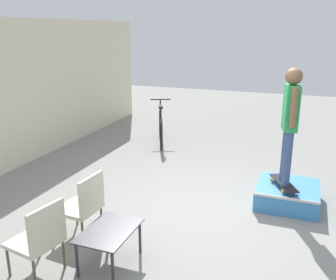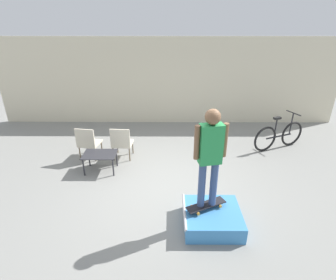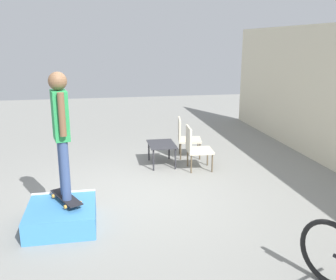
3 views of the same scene
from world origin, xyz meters
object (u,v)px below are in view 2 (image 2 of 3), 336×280
at_px(skateboard_on_ramp, 206,205).
at_px(coffee_table, 100,156).
at_px(skate_ramp_box, 212,218).
at_px(bicycle, 279,136).
at_px(patio_chair_right, 122,142).
at_px(person_skater, 210,152).
at_px(patio_chair_left, 88,142).

height_order(skateboard_on_ramp, coffee_table, coffee_table).
distance_m(skate_ramp_box, bicycle, 4.04).
distance_m(skate_ramp_box, coffee_table, 3.17).
relative_size(coffee_table, bicycle, 0.50).
xyz_separation_m(skate_ramp_box, patio_chair_right, (-2.07, 2.56, 0.35)).
relative_size(person_skater, patio_chair_right, 1.98).
xyz_separation_m(skate_ramp_box, person_skater, (-0.11, 0.07, 1.34)).
distance_m(person_skater, patio_chair_right, 3.32).
height_order(skate_ramp_box, coffee_table, coffee_table).
bearing_deg(bicycle, patio_chair_left, 164.11).
bearing_deg(patio_chair_right, skate_ramp_box, 132.85).
distance_m(skateboard_on_ramp, bicycle, 4.04).
distance_m(skateboard_on_ramp, person_skater, 1.10).
distance_m(skate_ramp_box, patio_chair_right, 3.31).
height_order(skate_ramp_box, skateboard_on_ramp, skateboard_on_ramp).
height_order(coffee_table, patio_chair_left, patio_chair_left).
bearing_deg(patio_chair_right, person_skater, 132.08).
relative_size(patio_chair_right, bicycle, 0.56).
distance_m(coffee_table, patio_chair_left, 0.80).
height_order(person_skater, coffee_table, person_skater).
height_order(skate_ramp_box, person_skater, person_skater).
bearing_deg(bicycle, coffee_table, 171.96).
height_order(skate_ramp_box, patio_chair_right, patio_chair_right).
xyz_separation_m(skateboard_on_ramp, patio_chair_left, (-2.87, 2.49, 0.11)).
xyz_separation_m(skate_ramp_box, skateboard_on_ramp, (-0.11, 0.07, 0.24)).
bearing_deg(skate_ramp_box, coffee_table, 142.70).
xyz_separation_m(person_skater, bicycle, (2.52, 3.15, -1.09)).
bearing_deg(patio_chair_right, skateboard_on_ramp, 132.08).
xyz_separation_m(skateboard_on_ramp, bicycle, (2.52, 3.15, 0.01)).
distance_m(coffee_table, bicycle, 5.10).
bearing_deg(patio_chair_left, patio_chair_right, -170.60).
bearing_deg(skateboard_on_ramp, skate_ramp_box, -58.45).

